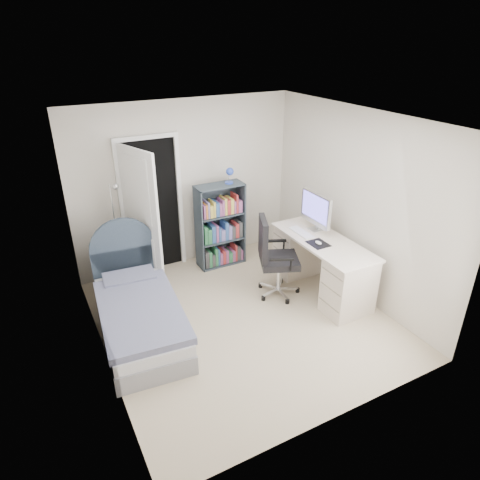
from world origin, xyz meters
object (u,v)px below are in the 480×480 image
bed (139,312)px  desk (321,263)px  nightstand (122,263)px  bookcase (220,229)px  floor_lamp (120,245)px  office_chair (273,254)px

bed → desk: 2.52m
nightstand → bookcase: 1.55m
nightstand → floor_lamp: floor_lamp is taller
desk → office_chair: desk is taller
bed → nightstand: bed is taller
floor_lamp → bookcase: bearing=-3.8°
desk → office_chair: (-0.64, 0.24, 0.19)m
desk → bookcase: bearing=123.2°
bookcase → office_chair: size_ratio=1.36×
nightstand → bookcase: size_ratio=0.40×
bookcase → floor_lamp: bearing=176.2°
bed → desk: (2.50, -0.29, 0.17)m
floor_lamp → desk: 2.82m
bookcase → desk: 1.63m
bookcase → desk: size_ratio=0.95×
bed → desk: desk is taller
bed → office_chair: bed is taller
floor_lamp → bookcase: bookcase is taller
nightstand → office_chair: (1.79, -1.11, 0.22)m
bed → desk: bearing=-6.7°
bed → office_chair: size_ratio=1.72×
desk → bed: bearing=173.3°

